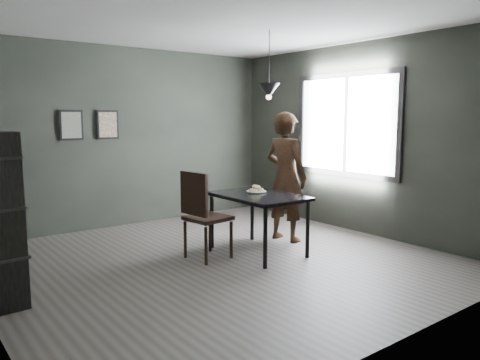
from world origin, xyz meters
TOP-DOWN VIEW (x-y plane):
  - ground at (0.00, 0.00)m, footprint 5.00×5.00m
  - back_wall at (0.00, 2.50)m, footprint 5.00×0.10m
  - ceiling at (0.00, 0.00)m, footprint 5.00×5.00m
  - window_assembly at (2.47, 0.20)m, footprint 0.04×1.96m
  - cafe_table at (0.60, 0.00)m, footprint 0.80×1.20m
  - white_plate at (0.69, 0.14)m, footprint 0.23×0.23m
  - donut_pile at (0.69, 0.14)m, footprint 0.21×0.16m
  - woman at (1.30, 0.24)m, footprint 0.54×0.72m
  - wood_chair at (-0.13, 0.18)m, footprint 0.52×0.52m
  - shelf_unit at (-2.32, 0.14)m, footprint 0.33×0.55m
  - pendant_lamp at (0.85, 0.10)m, footprint 0.28×0.28m
  - framed_print_left at (-0.90, 2.47)m, footprint 0.34×0.04m
  - framed_print_right at (-0.35, 2.47)m, footprint 0.34×0.04m

SIDE VIEW (x-z plane):
  - ground at x=0.00m, z-range 0.00..0.00m
  - wood_chair at x=-0.13m, z-range 0.07..1.15m
  - cafe_table at x=0.60m, z-range 0.30..1.05m
  - white_plate at x=0.69m, z-range 0.75..0.76m
  - shelf_unit at x=-2.32m, z-range 0.00..1.59m
  - donut_pile at x=0.69m, z-range 0.75..0.84m
  - woman at x=1.30m, z-range 0.00..1.79m
  - back_wall at x=0.00m, z-range 0.00..2.80m
  - window_assembly at x=2.47m, z-range 0.82..2.38m
  - framed_print_left at x=-0.90m, z-range 1.38..1.82m
  - framed_print_right at x=-0.35m, z-range 1.38..1.82m
  - pendant_lamp at x=0.85m, z-range 1.62..2.48m
  - ceiling at x=0.00m, z-range 2.79..2.81m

